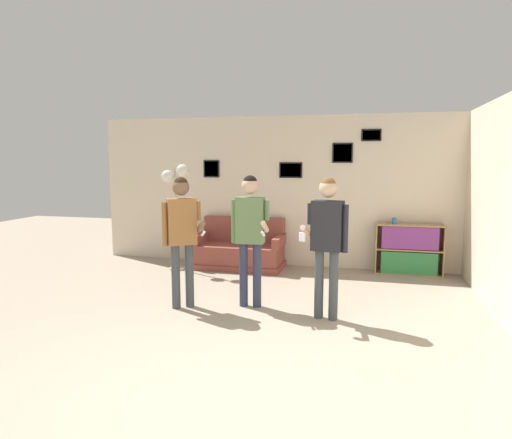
# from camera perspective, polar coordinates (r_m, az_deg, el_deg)

# --- Properties ---
(ground_plane) EXTENTS (20.00, 20.00, 0.00)m
(ground_plane) POSITION_cam_1_polar(r_m,az_deg,el_deg) (4.00, -4.80, -21.24)
(ground_plane) COLOR gray
(wall_back) EXTENTS (7.77, 0.08, 2.70)m
(wall_back) POSITION_cam_1_polar(r_m,az_deg,el_deg) (8.24, 6.02, 3.50)
(wall_back) COLOR beige
(wall_back) RESTS_ON ground_plane
(wall_right) EXTENTS (0.06, 7.20, 2.70)m
(wall_right) POSITION_cam_1_polar(r_m,az_deg,el_deg) (5.95, 29.24, 1.02)
(wall_right) COLOR beige
(wall_right) RESTS_ON ground_plane
(couch) EXTENTS (1.57, 0.80, 0.88)m
(couch) POSITION_cam_1_polar(r_m,az_deg,el_deg) (8.21, -2.02, -3.98)
(couch) COLOR brown
(couch) RESTS_ON ground_plane
(bookshelf) EXTENTS (1.10, 0.30, 0.85)m
(bookshelf) POSITION_cam_1_polar(r_m,az_deg,el_deg) (8.09, 18.57, -3.58)
(bookshelf) COLOR #A87F51
(bookshelf) RESTS_ON ground_plane
(floor_lamp) EXTENTS (0.49, 0.28, 1.84)m
(floor_lamp) POSITION_cam_1_polar(r_m,az_deg,el_deg) (8.00, -10.06, 4.13)
(floor_lamp) COLOR #ADA89E
(floor_lamp) RESTS_ON ground_plane
(person_player_foreground_left) EXTENTS (0.60, 0.37, 1.71)m
(person_player_foreground_left) POSITION_cam_1_polar(r_m,az_deg,el_deg) (5.92, -9.27, -1.05)
(person_player_foreground_left) COLOR #3D4247
(person_player_foreground_left) RESTS_ON ground_plane
(person_player_foreground_center) EXTENTS (0.51, 0.45, 1.72)m
(person_player_foreground_center) POSITION_cam_1_polar(r_m,az_deg,el_deg) (5.88, -0.73, -0.87)
(person_player_foreground_center) COLOR #2D334C
(person_player_foreground_center) RESTS_ON ground_plane
(person_watcher_holding_cup) EXTENTS (0.55, 0.41, 1.72)m
(person_watcher_holding_cup) POSITION_cam_1_polar(r_m,az_deg,el_deg) (5.48, 8.88, -1.64)
(person_watcher_holding_cup) COLOR #3D4247
(person_watcher_holding_cup) RESTS_ON ground_plane
(drinking_cup) EXTENTS (0.08, 0.08, 0.10)m
(drinking_cup) POSITION_cam_1_polar(r_m,az_deg,el_deg) (8.00, 16.91, -0.15)
(drinking_cup) COLOR blue
(drinking_cup) RESTS_ON bookshelf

